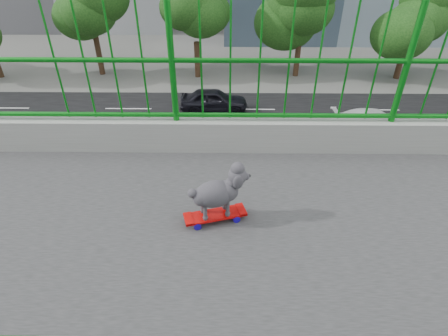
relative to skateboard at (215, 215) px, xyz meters
name	(u,v)px	position (x,y,z in m)	size (l,w,h in m)	color
road	(258,157)	(-12.66, 1.60, -7.03)	(18.00, 90.00, 0.02)	black
street_trees	(263,13)	(-25.69, 2.67, -2.32)	(5.30, 60.40, 7.26)	black
skateboard	(215,215)	(0.00, 0.00, 0.00)	(0.25, 0.46, 0.06)	#C80707
poodle	(218,191)	(-0.01, 0.02, 0.21)	(0.25, 0.42, 0.36)	#302D32
car_1	(38,188)	(-8.86, -7.36, -6.25)	(1.67, 4.79, 1.58)	#BF0B07
car_3	(375,123)	(-15.26, 8.17, -6.36)	(1.91, 4.69, 1.36)	white
car_4	(214,100)	(-18.46, -0.82, -6.33)	(1.68, 4.19, 1.43)	black
car_5	(110,249)	(-5.66, -3.58, -6.25)	(1.67, 4.80, 1.58)	#96969B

